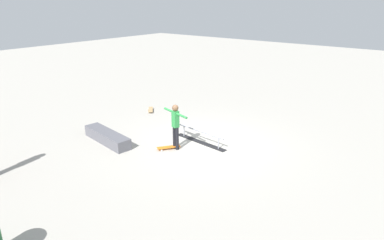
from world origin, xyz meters
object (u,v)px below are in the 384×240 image
(skateboard_main, at_px, (169,147))
(loose_skateboard_natural, at_px, (151,110))
(skate_ledge, at_px, (107,137))
(skater_main, at_px, (176,124))
(grind_rail, at_px, (201,137))

(skateboard_main, bearing_deg, loose_skateboard_natural, -92.48)
(skate_ledge, xyz_separation_m, skateboard_main, (-2.15, -0.91, -0.12))
(skater_main, height_order, loose_skateboard_natural, skater_main)
(loose_skateboard_natural, bearing_deg, grind_rail, -153.50)
(skater_main, relative_size, loose_skateboard_natural, 2.21)
(skate_ledge, relative_size, skater_main, 1.46)
(grind_rail, bearing_deg, skater_main, 76.13)
(grind_rail, bearing_deg, loose_skateboard_natural, -14.92)
(grind_rail, xyz_separation_m, skateboard_main, (0.51, 1.16, -0.12))
(skater_main, xyz_separation_m, loose_skateboard_natural, (3.65, -2.45, -0.85))
(skate_ledge, relative_size, skateboard_main, 3.02)
(skater_main, distance_m, skateboard_main, 0.89)
(skateboard_main, height_order, loose_skateboard_natural, same)
(skateboard_main, distance_m, loose_skateboard_natural, 4.37)
(grind_rail, xyz_separation_m, skate_ledge, (2.67, 2.07, 0.01))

